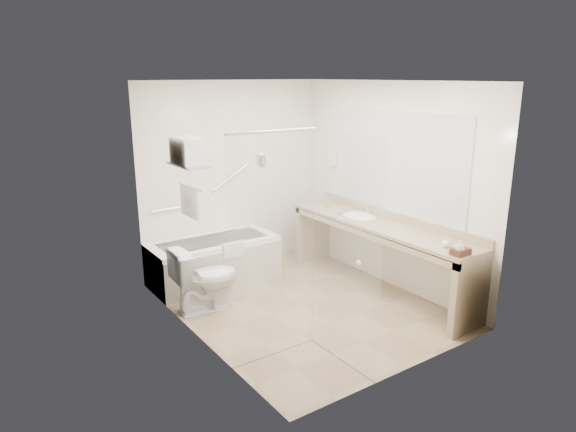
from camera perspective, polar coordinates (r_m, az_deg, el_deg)
floor at (r=5.99m, az=1.66°, el=-9.90°), size 3.20×3.20×0.00m
ceiling at (r=5.41m, az=1.87°, el=14.77°), size 2.60×3.20×0.10m
wall_back at (r=6.89m, az=-6.18°, el=4.37°), size 2.60×0.10×2.50m
wall_front at (r=4.43m, az=14.12°, el=-2.26°), size 2.60×0.10×2.50m
wall_left at (r=4.93m, az=-10.49°, el=-0.25°), size 0.10×3.20×2.50m
wall_right at (r=6.41m, az=11.17°, el=3.33°), size 0.10×3.20×2.50m
bathtub at (r=6.63m, az=-8.23°, el=-4.92°), size 1.60×0.73×0.59m
grab_bar_short at (r=6.54m, az=-13.25°, el=0.73°), size 0.40×0.03×0.03m
grab_bar_long at (r=6.84m, az=-6.38°, el=4.27°), size 0.53×0.03×0.33m
shower_enclosure at (r=4.55m, az=2.25°, el=-3.79°), size 0.96×0.91×2.11m
towel_shelf at (r=5.19m, az=-11.06°, el=6.19°), size 0.24×0.55×0.81m
vanity_counter at (r=6.27m, az=10.09°, el=-2.65°), size 0.55×2.70×0.95m
sink at (r=6.52m, az=7.90°, el=-0.22°), size 0.40×0.52×0.14m
faucet at (r=6.59m, az=8.87°, el=0.90°), size 0.03×0.03×0.14m
mirror at (r=6.25m, az=12.23°, el=5.76°), size 0.02×2.00×1.20m
hairdryer_unit at (r=7.10m, az=4.89°, el=6.37°), size 0.08×0.10×0.18m
toilet at (r=5.83m, az=-9.18°, el=-6.90°), size 0.77×0.46×0.73m
amenity_basket at (r=5.33m, az=18.62°, el=-3.78°), size 0.19×0.13×0.06m
soap_bottle_a at (r=5.31m, az=18.49°, el=-3.79°), size 0.12×0.17×0.07m
soap_bottle_b at (r=5.51m, az=17.17°, el=-2.92°), size 0.10×0.12×0.09m
water_bottle_left at (r=6.82m, az=4.45°, el=1.66°), size 0.06×0.06×0.20m
water_bottle_mid at (r=6.92m, az=4.17°, el=1.83°), size 0.06×0.06×0.19m
water_bottle_right at (r=7.03m, az=2.44°, el=2.12°), size 0.06×0.06×0.21m
drinking_glass_near at (r=6.54m, az=5.87°, el=0.64°), size 0.10×0.10×0.10m
drinking_glass_far at (r=6.50m, az=5.57°, el=0.50°), size 0.08×0.08×0.09m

